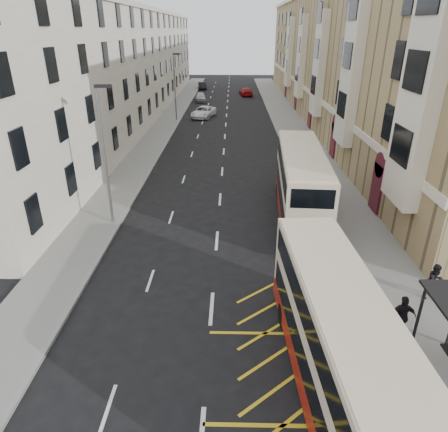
{
  "coord_description": "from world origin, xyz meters",
  "views": [
    {
      "loc": [
        0.81,
        -9.66,
        10.75
      ],
      "look_at": [
        0.44,
        8.1,
        2.41
      ],
      "focal_mm": 32.0,
      "sensor_mm": 36.0,
      "label": 1
    }
  ],
  "objects_px": {
    "pedestrian_mid": "(435,281)",
    "car_dark": "(202,86)",
    "car_red": "(246,92)",
    "double_decker_rear": "(301,184)",
    "car_silver": "(200,97)",
    "street_lamp_near": "(104,150)",
    "street_lamp_far": "(175,84)",
    "pedestrian_far": "(402,316)",
    "double_decker_front": "(336,339)",
    "white_van": "(204,112)"
  },
  "relations": [
    {
      "from": "double_decker_front",
      "to": "double_decker_rear",
      "type": "height_order",
      "value": "double_decker_rear"
    },
    {
      "from": "street_lamp_near",
      "to": "double_decker_rear",
      "type": "distance_m",
      "value": 11.67
    },
    {
      "from": "pedestrian_mid",
      "to": "car_red",
      "type": "relative_size",
      "value": 0.34
    },
    {
      "from": "street_lamp_near",
      "to": "car_silver",
      "type": "height_order",
      "value": "street_lamp_near"
    },
    {
      "from": "car_silver",
      "to": "car_red",
      "type": "height_order",
      "value": "car_silver"
    },
    {
      "from": "pedestrian_mid",
      "to": "car_dark",
      "type": "relative_size",
      "value": 0.41
    },
    {
      "from": "pedestrian_mid",
      "to": "car_dark",
      "type": "bearing_deg",
      "value": 78.68
    },
    {
      "from": "street_lamp_far",
      "to": "white_van",
      "type": "bearing_deg",
      "value": 36.87
    },
    {
      "from": "double_decker_front",
      "to": "street_lamp_far",
      "type": "bearing_deg",
      "value": 100.74
    },
    {
      "from": "street_lamp_near",
      "to": "car_red",
      "type": "bearing_deg",
      "value": 79.59
    },
    {
      "from": "pedestrian_far",
      "to": "car_red",
      "type": "xyz_separation_m",
      "value": [
        -4.04,
        61.56,
        -0.35
      ]
    },
    {
      "from": "street_lamp_near",
      "to": "white_van",
      "type": "height_order",
      "value": "street_lamp_near"
    },
    {
      "from": "double_decker_front",
      "to": "car_red",
      "type": "height_order",
      "value": "double_decker_front"
    },
    {
      "from": "double_decker_front",
      "to": "pedestrian_far",
      "type": "height_order",
      "value": "double_decker_front"
    },
    {
      "from": "street_lamp_near",
      "to": "car_red",
      "type": "xyz_separation_m",
      "value": [
        9.54,
        51.91,
        -3.95
      ]
    },
    {
      "from": "street_lamp_near",
      "to": "street_lamp_far",
      "type": "relative_size",
      "value": 1.0
    },
    {
      "from": "car_dark",
      "to": "car_red",
      "type": "bearing_deg",
      "value": -53.38
    },
    {
      "from": "street_lamp_far",
      "to": "double_decker_front",
      "type": "bearing_deg",
      "value": -76.04
    },
    {
      "from": "street_lamp_far",
      "to": "car_dark",
      "type": "bearing_deg",
      "value": 87.82
    },
    {
      "from": "street_lamp_far",
      "to": "pedestrian_far",
      "type": "relative_size",
      "value": 4.53
    },
    {
      "from": "street_lamp_near",
      "to": "double_decker_front",
      "type": "distance_m",
      "value": 16.11
    },
    {
      "from": "double_decker_front",
      "to": "car_dark",
      "type": "height_order",
      "value": "double_decker_front"
    },
    {
      "from": "street_lamp_near",
      "to": "pedestrian_far",
      "type": "relative_size",
      "value": 4.53
    },
    {
      "from": "double_decker_front",
      "to": "double_decker_rear",
      "type": "bearing_deg",
      "value": 82.82
    },
    {
      "from": "pedestrian_mid",
      "to": "white_van",
      "type": "distance_m",
      "value": 41.65
    },
    {
      "from": "street_lamp_far",
      "to": "white_van",
      "type": "relative_size",
      "value": 1.56
    },
    {
      "from": "street_lamp_far",
      "to": "car_silver",
      "type": "distance_m",
      "value": 16.08
    },
    {
      "from": "pedestrian_far",
      "to": "car_silver",
      "type": "relative_size",
      "value": 0.42
    },
    {
      "from": "pedestrian_far",
      "to": "white_van",
      "type": "distance_m",
      "value": 43.36
    },
    {
      "from": "street_lamp_far",
      "to": "double_decker_front",
      "type": "relative_size",
      "value": 0.8
    },
    {
      "from": "double_decker_rear",
      "to": "pedestrian_far",
      "type": "bearing_deg",
      "value": -74.74
    },
    {
      "from": "double_decker_rear",
      "to": "car_silver",
      "type": "bearing_deg",
      "value": 105.73
    },
    {
      "from": "car_dark",
      "to": "car_red",
      "type": "height_order",
      "value": "car_red"
    },
    {
      "from": "double_decker_rear",
      "to": "car_red",
      "type": "height_order",
      "value": "double_decker_rear"
    },
    {
      "from": "street_lamp_near",
      "to": "car_silver",
      "type": "bearing_deg",
      "value": 87.6
    },
    {
      "from": "white_van",
      "to": "car_red",
      "type": "relative_size",
      "value": 1.08
    },
    {
      "from": "street_lamp_near",
      "to": "car_silver",
      "type": "relative_size",
      "value": 1.91
    },
    {
      "from": "car_dark",
      "to": "double_decker_rear",
      "type": "bearing_deg",
      "value": -88.97
    },
    {
      "from": "white_van",
      "to": "car_silver",
      "type": "relative_size",
      "value": 1.22
    },
    {
      "from": "white_van",
      "to": "car_red",
      "type": "distance_m",
      "value": 20.41
    },
    {
      "from": "street_lamp_far",
      "to": "car_dark",
      "type": "xyz_separation_m",
      "value": [
        1.15,
        30.18,
        -3.97
      ]
    },
    {
      "from": "street_lamp_far",
      "to": "pedestrian_mid",
      "type": "bearing_deg",
      "value": -66.87
    },
    {
      "from": "car_silver",
      "to": "white_van",
      "type": "bearing_deg",
      "value": -90.39
    },
    {
      "from": "pedestrian_mid",
      "to": "double_decker_front",
      "type": "bearing_deg",
      "value": -162.52
    },
    {
      "from": "double_decker_front",
      "to": "car_red",
      "type": "bearing_deg",
      "value": 87.59
    },
    {
      "from": "double_decker_front",
      "to": "car_silver",
      "type": "xyz_separation_m",
      "value": [
        -8.53,
        57.47,
        -1.3
      ]
    },
    {
      "from": "car_dark",
      "to": "white_van",
      "type": "bearing_deg",
      "value": -94.33
    },
    {
      "from": "car_silver",
      "to": "car_dark",
      "type": "distance_m",
      "value": 14.72
    },
    {
      "from": "pedestrian_far",
      "to": "car_dark",
      "type": "height_order",
      "value": "pedestrian_far"
    },
    {
      "from": "double_decker_front",
      "to": "car_dark",
      "type": "bearing_deg",
      "value": 94.11
    }
  ]
}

